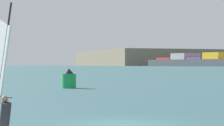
% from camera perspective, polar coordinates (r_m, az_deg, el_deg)
% --- Properties ---
extents(ground_plane, '(4000.00, 4000.00, 0.00)m').
position_cam_1_polar(ground_plane, '(18.09, 1.14, -7.22)').
color(ground_plane, '#386066').
extents(cargo_ship, '(109.57, 174.99, 30.42)m').
position_cam_1_polar(cargo_ship, '(596.19, 10.87, 0.29)').
color(cargo_ship, '#3F444C').
rests_on(cargo_ship, ground_plane).
extents(channel_buoy, '(1.36, 1.36, 1.84)m').
position_cam_1_polar(channel_buoy, '(46.61, -4.98, -1.90)').
color(channel_buoy, '#19994C').
rests_on(channel_buoy, ground_plane).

